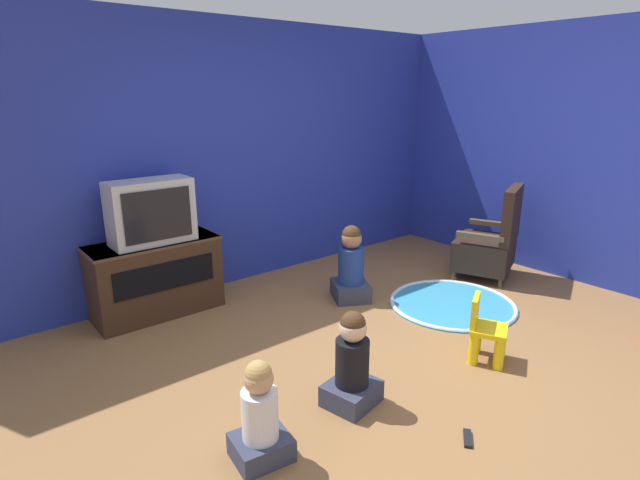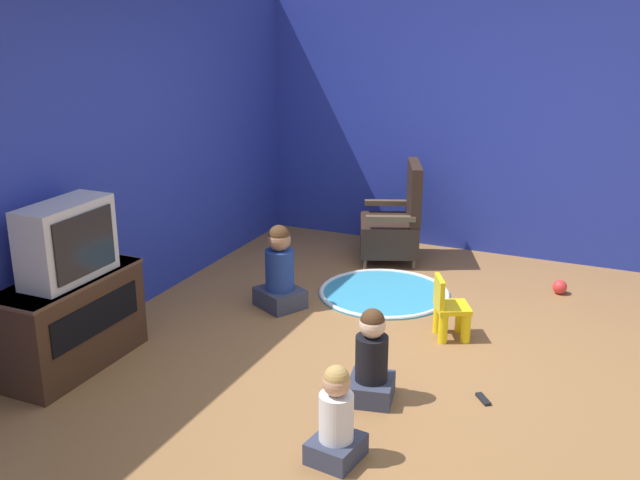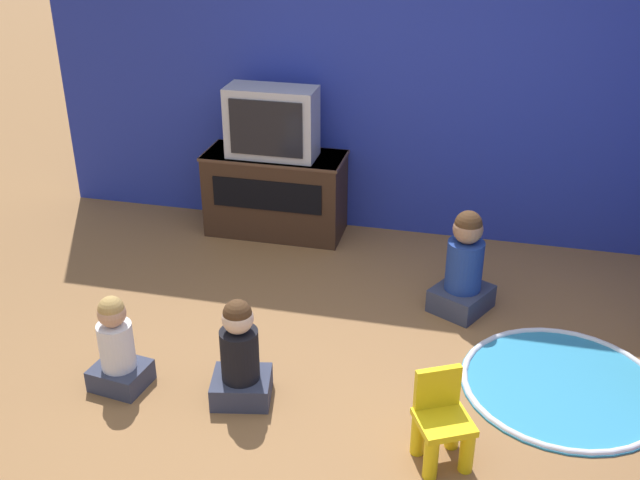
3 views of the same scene
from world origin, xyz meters
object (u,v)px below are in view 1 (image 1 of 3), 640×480
black_armchair (490,244)px  yellow_kid_chair (486,334)px  remote_control (468,438)px  television (151,212)px  child_watching_left (351,268)px  child_watching_right (260,417)px  child_watching_center (352,365)px  tv_cabinet (156,276)px

black_armchair → yellow_kid_chair: (-1.54, -0.97, -0.16)m
yellow_kid_chair → remote_control: (-0.85, -0.46, -0.20)m
television → remote_control: television is taller
television → child_watching_left: bearing=-27.7°
black_armchair → child_watching_right: (-3.38, -0.80, -0.11)m
child_watching_center → yellow_kid_chair: bearing=-22.7°
television → child_watching_left: 1.85m
yellow_kid_chair → child_watching_center: size_ratio=0.77×
child_watching_right → child_watching_left: bearing=43.0°
black_armchair → child_watching_center: (-2.67, -0.75, -0.09)m
black_armchair → child_watching_center: 2.77m
child_watching_left → remote_control: child_watching_left is taller
tv_cabinet → black_armchair: size_ratio=1.12×
yellow_kid_chair → child_watching_right: size_ratio=0.84×
child_watching_left → child_watching_right: child_watching_left is taller
television → child_watching_left: (1.55, -0.81, -0.62)m
black_armchair → remote_control: 2.80m
child_watching_left → child_watching_right: 2.25m
yellow_kid_chair → child_watching_left: bearing=62.4°
child_watching_center → remote_control: bearing=-79.4°
television → yellow_kid_chair: size_ratio=1.39×
tv_cabinet → remote_control: (0.69, -2.77, -0.34)m
tv_cabinet → child_watching_right: size_ratio=1.88×
television → black_armchair: bearing=-22.9°
black_armchair → child_watching_right: size_ratio=1.67×
tv_cabinet → television: bearing=-90.0°
television → child_watching_center: (0.42, -2.05, -0.66)m
black_armchair → child_watching_left: 1.61m
tv_cabinet → child_watching_left: size_ratio=1.53×
tv_cabinet → child_watching_left: child_watching_left is taller
child_watching_right → remote_control: (0.99, -0.63, -0.24)m
tv_cabinet → child_watching_center: tv_cabinet is taller
television → child_watching_right: (-0.30, -2.10, -0.68)m
yellow_kid_chair → black_armchair: bearing=4.7°
black_armchair → child_watching_center: bearing=-6.2°
child_watching_right → yellow_kid_chair: bearing=2.7°
yellow_kid_chair → child_watching_left: child_watching_left is taller
black_armchair → child_watching_center: black_armchair is taller
child_watching_right → television: bearing=90.0°
tv_cabinet → child_watching_center: 2.13m
child_watching_center → child_watching_right: bearing=172.8°
television → child_watching_center: bearing=-78.5°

